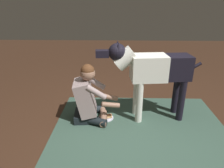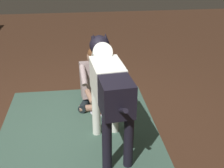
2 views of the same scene
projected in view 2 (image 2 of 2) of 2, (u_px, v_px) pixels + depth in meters
name	position (u px, v px, depth m)	size (l,w,h in m)	color
ground_plane	(65.00, 129.00, 3.60)	(13.79, 13.79, 0.00)	#3C2518
area_rug	(79.00, 135.00, 3.48)	(2.44, 1.98, 0.01)	#365043
person_sitting_on_floor	(95.00, 82.00, 4.01)	(0.70, 0.58, 0.88)	black
large_dog	(109.00, 84.00, 3.03)	(1.51, 0.40, 1.18)	white
hot_dog_on_plate	(99.00, 110.00, 3.94)	(0.24, 0.24, 0.06)	silver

